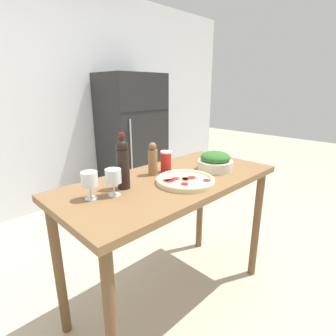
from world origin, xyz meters
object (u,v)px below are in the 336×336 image
Objects in this scene: wine_glass_far at (90,180)px; pepper_mill at (153,160)px; wine_glass_near at (113,177)px; salad_bowl at (215,162)px; wine_bottle at (123,163)px; salt_canister at (166,162)px; homemade_pizza at (185,180)px; refrigerator at (132,137)px.

pepper_mill reaches higher than wine_glass_far.
wine_glass_near is 0.61× the size of salad_bowl.
wine_bottle reaches higher than wine_glass_near.
wine_glass_near is 0.47m from salt_canister.
salad_bowl is at bearing -37.05° from salt_canister.
wine_glass_far reaches higher than homemade_pizza.
wine_glass_far is 0.48m from pepper_mill.
wine_glass_far and salt_canister have the same top height.
refrigerator is 6.90× the size of salad_bowl.
wine_glass_near is at bearing -153.40° from wine_bottle.
salad_bowl is at bearing 4.70° from homemade_pizza.
salad_bowl is (0.84, -0.15, -0.04)m from wine_glass_far.
homemade_pizza is at bearing -82.92° from pepper_mill.
wine_glass_near reaches higher than homemade_pizza.
refrigerator is at bearing 69.41° from salad_bowl.
wine_glass_near is 0.12m from wine_glass_far.
wine_glass_near is 1.00× the size of salt_canister.
pepper_mill is at bearing -123.10° from refrigerator.
pepper_mill is (0.27, 0.06, -0.04)m from wine_bottle.
pepper_mill reaches higher than wine_glass_near.
refrigerator is at bearing 51.77° from wine_bottle.
refrigerator is 1.91m from salt_canister.
wine_glass_far is at bearing -178.59° from wine_bottle.
refrigerator reaches higher than wine_glass_far.
wine_bottle reaches higher than homemade_pizza.
homemade_pizza is at bearing -175.30° from salad_bowl.
wine_bottle reaches higher than pepper_mill.
wine_glass_near is 0.41× the size of homemade_pizza.
wine_bottle is 0.66m from salad_bowl.
wine_bottle is 2.17× the size of salt_canister.
salt_canister is at bearing -10.69° from pepper_mill.
wine_glass_far is at bearing -174.98° from salt_canister.
homemade_pizza is 2.43× the size of salt_canister.
pepper_mill is at bearing 148.87° from salad_bowl.
pepper_mill is 1.49× the size of salt_canister.
salt_canister is (-0.96, -1.64, 0.17)m from refrigerator.
refrigerator reaches higher than homemade_pizza.
wine_bottle is at bearing -172.97° from salt_canister.
salt_canister is (0.46, 0.09, -0.03)m from wine_glass_near.
wine_bottle is 0.38m from homemade_pizza.
wine_glass_near is (-1.42, -1.73, 0.19)m from refrigerator.
refrigerator is 1.95m from pepper_mill.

